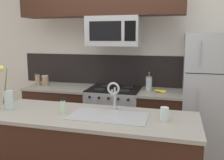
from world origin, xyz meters
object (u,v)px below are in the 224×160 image
Objects in this scene: stove_range at (114,118)px; sink_faucet at (114,92)px; drinking_glass at (164,114)px; banana_bunch at (161,91)px; microwave at (114,31)px; refrigerator at (216,98)px; french_press at (149,83)px; storage_jar_tall at (38,79)px; storage_jar_medium at (45,80)px; flower_vase at (8,97)px; dish_soap_bottle at (63,107)px.

sink_faucet is at bearing -75.79° from stove_range.
stove_range is 1.56m from drinking_glass.
banana_bunch is 0.62× the size of sink_faucet.
banana_bunch is at bearing -3.42° from microwave.
refrigerator is 0.92m from french_press.
storage_jar_tall reaches higher than storage_jar_medium.
stove_range is 4.76× the size of storage_jar_tall.
refrigerator is at bearing 1.67° from microwave.
banana_bunch is at bearing -5.19° from stove_range.
sink_faucet is at bearing 12.03° from flower_vase.
storage_jar_tall is 1.18× the size of dish_soap_bottle.
banana_bunch is 1.08m from sink_faucet.
sink_faucet is at bearing -101.85° from french_press.
stove_range is 3.04× the size of sink_faucet.
storage_jar_tall is at bearing 145.93° from sink_faucet.
banana_bunch is at bearing -1.95° from storage_jar_medium.
microwave is 0.90m from french_press.
drinking_glass is (1.00, 0.05, -0.00)m from dish_soap_bottle.
storage_jar_tall is at bearing 178.62° from banana_bunch.
refrigerator is 2.07m from dish_soap_bottle.
stove_range is 4.91× the size of banana_bunch.
french_press is 1.62× the size of dish_soap_bottle.
storage_jar_medium is 0.85× the size of banana_bunch.
storage_jar_medium is 1.64m from french_press.
stove_range is at bearing -173.12° from french_press.
microwave is 1.24m from sink_faucet.
sink_faucet is at bearing -34.07° from storage_jar_tall.
refrigerator is at bearing 0.75° from storage_jar_tall.
microwave is at bearing -1.07° from storage_jar_medium.
french_press is at bearing 177.47° from refrigerator.
stove_range is at bearing 174.81° from banana_bunch.
french_press is at bearing 103.00° from drinking_glass.
french_press is at bearing 2.43° from storage_jar_tall.
sink_faucet reaches higher than french_press.
dish_soap_bottle is at bearing 0.20° from flower_vase.
microwave is at bearing 176.58° from banana_bunch.
dish_soap_bottle is at bearing -153.58° from sink_faucet.
french_press is 1.89m from flower_vase.
french_press is at bearing 2.10° from storage_jar_medium.
drinking_glass is (0.53, -0.19, -0.13)m from sink_faucet.
refrigerator reaches higher than flower_vase.
banana_bunch is at bearing -173.60° from refrigerator.
french_press reaches higher than storage_jar_medium.
refrigerator reaches higher than storage_jar_tall.
microwave is 3.94× the size of banana_bunch.
storage_jar_medium is at bearing 179.99° from stove_range.
french_press is 1.51m from dish_soap_bottle.
refrigerator is 6.44× the size of french_press.
storage_jar_medium is 1.82m from banana_bunch.
storage_jar_tall is 1.22× the size of storage_jar_medium.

